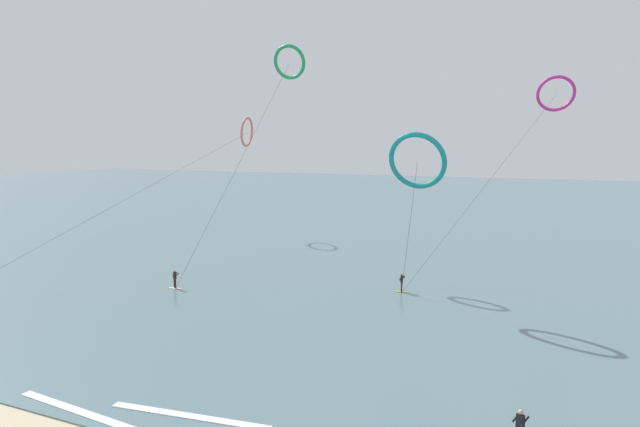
{
  "coord_description": "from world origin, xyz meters",
  "views": [
    {
      "loc": [
        14.96,
        -11.25,
        12.87
      ],
      "look_at": [
        0.0,
        21.41,
        8.39
      ],
      "focal_mm": 31.76,
      "sensor_mm": 36.0,
      "label": 1
    }
  ],
  "objects_px": {
    "kite_magenta": "(556,94)",
    "surfer_ivory": "(175,280)",
    "kite_emerald": "(289,62)",
    "kite_coral": "(246,132)",
    "surfer_lime": "(402,284)",
    "kite_teal": "(417,161)"
  },
  "relations": [
    {
      "from": "kite_magenta",
      "to": "surfer_lime",
      "type": "bearing_deg",
      "value": 55.73
    },
    {
      "from": "kite_magenta",
      "to": "kite_teal",
      "type": "relative_size",
      "value": 1.97
    },
    {
      "from": "kite_magenta",
      "to": "surfer_ivory",
      "type": "bearing_deg",
      "value": 36.42
    },
    {
      "from": "surfer_lime",
      "to": "kite_emerald",
      "type": "bearing_deg",
      "value": 43.75
    },
    {
      "from": "surfer_ivory",
      "to": "kite_coral",
      "type": "distance_m",
      "value": 34.84
    },
    {
      "from": "surfer_ivory",
      "to": "surfer_lime",
      "type": "height_order",
      "value": "same"
    },
    {
      "from": "kite_coral",
      "to": "surfer_ivory",
      "type": "bearing_deg",
      "value": 10.1
    },
    {
      "from": "surfer_ivory",
      "to": "surfer_lime",
      "type": "distance_m",
      "value": 19.92
    },
    {
      "from": "surfer_ivory",
      "to": "kite_emerald",
      "type": "bearing_deg",
      "value": -72.08
    },
    {
      "from": "surfer_ivory",
      "to": "kite_coral",
      "type": "height_order",
      "value": "kite_coral"
    },
    {
      "from": "surfer_ivory",
      "to": "surfer_lime",
      "type": "xyz_separation_m",
      "value": [
        18.6,
        7.14,
        0.0
      ]
    },
    {
      "from": "kite_emerald",
      "to": "kite_coral",
      "type": "distance_m",
      "value": 21.8
    },
    {
      "from": "kite_emerald",
      "to": "surfer_lime",
      "type": "bearing_deg",
      "value": 150.04
    },
    {
      "from": "kite_emerald",
      "to": "kite_teal",
      "type": "xyz_separation_m",
      "value": [
        16.99,
        -10.93,
        -9.89
      ]
    },
    {
      "from": "surfer_ivory",
      "to": "kite_magenta",
      "type": "bearing_deg",
      "value": -101.12
    },
    {
      "from": "surfer_lime",
      "to": "kite_teal",
      "type": "bearing_deg",
      "value": -162.16
    },
    {
      "from": "surfer_ivory",
      "to": "surfer_lime",
      "type": "bearing_deg",
      "value": -128.49
    },
    {
      "from": "surfer_lime",
      "to": "kite_magenta",
      "type": "xyz_separation_m",
      "value": [
        10.52,
        25.63,
        17.7
      ]
    },
    {
      "from": "kite_emerald",
      "to": "surfer_ivory",
      "type": "bearing_deg",
      "value": 76.24
    },
    {
      "from": "kite_magenta",
      "to": "kite_emerald",
      "type": "relative_size",
      "value": 1.17
    },
    {
      "from": "kite_magenta",
      "to": "kite_emerald",
      "type": "height_order",
      "value": "kite_emerald"
    },
    {
      "from": "kite_emerald",
      "to": "kite_coral",
      "type": "bearing_deg",
      "value": -46.25
    }
  ]
}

